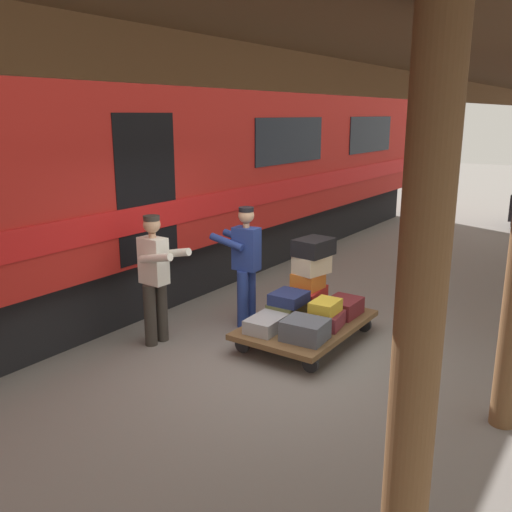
{
  "coord_description": "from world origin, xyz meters",
  "views": [
    {
      "loc": [
        -3.2,
        5.33,
        2.94
      ],
      "look_at": [
        0.73,
        -0.37,
        1.15
      ],
      "focal_mm": 38.8,
      "sensor_mm": 36.0,
      "label": 1
    }
  ],
  "objects_px": {
    "suitcase_olive_duffel": "(289,310)",
    "porter_in_overalls": "(245,262)",
    "suitcase_gray_aluminum": "(267,323)",
    "porter_by_door": "(155,276)",
    "suitcase_red_plastic": "(308,298)",
    "suitcase_burgundy_valise": "(325,319)",
    "suitcase_cream_canvas": "(312,264)",
    "suitcase_orange_carryall": "(308,281)",
    "luggage_cart": "(306,325)",
    "suitcase_black_hardshell": "(314,247)",
    "train_car": "(76,174)",
    "suitcase_slate_roller": "(305,330)",
    "suitcase_yellow_case": "(325,307)",
    "suitcase_navy_fabric": "(289,298)",
    "suitcase_maroon_trunk": "(343,307)"
  },
  "relations": [
    {
      "from": "suitcase_gray_aluminum",
      "to": "suitcase_cream_canvas",
      "type": "relative_size",
      "value": 1.29
    },
    {
      "from": "suitcase_red_plastic",
      "to": "suitcase_olive_duffel",
      "type": "relative_size",
      "value": 1.16
    },
    {
      "from": "luggage_cart",
      "to": "porter_in_overalls",
      "type": "xyz_separation_m",
      "value": [
        1.03,
        -0.05,
        0.69
      ]
    },
    {
      "from": "suitcase_cream_canvas",
      "to": "porter_by_door",
      "type": "xyz_separation_m",
      "value": [
        1.34,
        1.72,
        0.03
      ]
    },
    {
      "from": "suitcase_olive_duffel",
      "to": "suitcase_yellow_case",
      "type": "bearing_deg",
      "value": 178.65
    },
    {
      "from": "train_car",
      "to": "suitcase_navy_fabric",
      "type": "relative_size",
      "value": 47.4
    },
    {
      "from": "suitcase_maroon_trunk",
      "to": "suitcase_black_hardshell",
      "type": "height_order",
      "value": "suitcase_black_hardshell"
    },
    {
      "from": "suitcase_red_plastic",
      "to": "suitcase_olive_duffel",
      "type": "bearing_deg",
      "value": 90.0
    },
    {
      "from": "train_car",
      "to": "suitcase_orange_carryall",
      "type": "xyz_separation_m",
      "value": [
        -3.35,
        -1.21,
        -1.4
      ]
    },
    {
      "from": "suitcase_slate_roller",
      "to": "suitcase_gray_aluminum",
      "type": "bearing_deg",
      "value": 0.0
    },
    {
      "from": "suitcase_slate_roller",
      "to": "suitcase_yellow_case",
      "type": "distance_m",
      "value": 0.53
    },
    {
      "from": "suitcase_orange_carryall",
      "to": "suitcase_black_hardshell",
      "type": "xyz_separation_m",
      "value": [
        -0.04,
        -0.07,
        0.48
      ]
    },
    {
      "from": "suitcase_olive_duffel",
      "to": "suitcase_gray_aluminum",
      "type": "bearing_deg",
      "value": 90.0
    },
    {
      "from": "suitcase_orange_carryall",
      "to": "train_car",
      "type": "bearing_deg",
      "value": 19.87
    },
    {
      "from": "suitcase_orange_carryall",
      "to": "suitcase_black_hardshell",
      "type": "bearing_deg",
      "value": -121.03
    },
    {
      "from": "suitcase_cream_canvas",
      "to": "suitcase_slate_roller",
      "type": "bearing_deg",
      "value": 115.85
    },
    {
      "from": "suitcase_gray_aluminum",
      "to": "porter_in_overalls",
      "type": "distance_m",
      "value": 1.1
    },
    {
      "from": "suitcase_cream_canvas",
      "to": "suitcase_olive_duffel",
      "type": "bearing_deg",
      "value": 87.95
    },
    {
      "from": "train_car",
      "to": "suitcase_burgundy_valise",
      "type": "bearing_deg",
      "value": -170.28
    },
    {
      "from": "train_car",
      "to": "suitcase_black_hardshell",
      "type": "distance_m",
      "value": 3.74
    },
    {
      "from": "suitcase_orange_carryall",
      "to": "porter_by_door",
      "type": "bearing_deg",
      "value": 52.36
    },
    {
      "from": "suitcase_slate_roller",
      "to": "suitcase_cream_canvas",
      "type": "bearing_deg",
      "value": -64.15
    },
    {
      "from": "suitcase_olive_duffel",
      "to": "suitcase_orange_carryall",
      "type": "height_order",
      "value": "suitcase_orange_carryall"
    },
    {
      "from": "suitcase_cream_canvas",
      "to": "suitcase_navy_fabric",
      "type": "bearing_deg",
      "value": 90.17
    },
    {
      "from": "suitcase_slate_roller",
      "to": "luggage_cart",
      "type": "bearing_deg",
      "value": -62.2
    },
    {
      "from": "suitcase_slate_roller",
      "to": "suitcase_navy_fabric",
      "type": "xyz_separation_m",
      "value": [
        0.53,
        -0.49,
        0.17
      ]
    },
    {
      "from": "suitcase_black_hardshell",
      "to": "porter_in_overalls",
      "type": "relative_size",
      "value": 0.31
    },
    {
      "from": "luggage_cart",
      "to": "suitcase_red_plastic",
      "type": "distance_m",
      "value": 0.62
    },
    {
      "from": "suitcase_olive_duffel",
      "to": "suitcase_slate_roller",
      "type": "bearing_deg",
      "value": 136.52
    },
    {
      "from": "suitcase_gray_aluminum",
      "to": "suitcase_orange_carryall",
      "type": "relative_size",
      "value": 1.51
    },
    {
      "from": "porter_by_door",
      "to": "suitcase_burgundy_valise",
      "type": "bearing_deg",
      "value": -148.48
    },
    {
      "from": "suitcase_olive_duffel",
      "to": "porter_in_overalls",
      "type": "height_order",
      "value": "porter_in_overalls"
    },
    {
      "from": "suitcase_gray_aluminum",
      "to": "suitcase_burgundy_valise",
      "type": "bearing_deg",
      "value": -136.52
    },
    {
      "from": "suitcase_maroon_trunk",
      "to": "suitcase_orange_carryall",
      "type": "relative_size",
      "value": 1.3
    },
    {
      "from": "suitcase_olive_duffel",
      "to": "suitcase_gray_aluminum",
      "type": "xyz_separation_m",
      "value": [
        0.0,
        0.52,
        -0.02
      ]
    },
    {
      "from": "train_car",
      "to": "suitcase_black_hardshell",
      "type": "relative_size",
      "value": 39.99
    },
    {
      "from": "suitcase_gray_aluminum",
      "to": "suitcase_navy_fabric",
      "type": "xyz_separation_m",
      "value": [
        -0.02,
        -0.49,
        0.2
      ]
    },
    {
      "from": "train_car",
      "to": "suitcase_maroon_trunk",
      "type": "distance_m",
      "value": 4.42
    },
    {
      "from": "suitcase_orange_carryall",
      "to": "suitcase_navy_fabric",
      "type": "relative_size",
      "value": 0.86
    },
    {
      "from": "suitcase_black_hardshell",
      "to": "train_car",
      "type": "bearing_deg",
      "value": 20.66
    },
    {
      "from": "suitcase_cream_canvas",
      "to": "porter_by_door",
      "type": "relative_size",
      "value": 0.27
    },
    {
      "from": "suitcase_olive_duffel",
      "to": "suitcase_black_hardshell",
      "type": "xyz_separation_m",
      "value": [
        -0.03,
        -0.61,
        0.75
      ]
    },
    {
      "from": "suitcase_yellow_case",
      "to": "suitcase_red_plastic",
      "type": "bearing_deg",
      "value": -43.98
    },
    {
      "from": "suitcase_navy_fabric",
      "to": "suitcase_olive_duffel",
      "type": "bearing_deg",
      "value": -55.12
    },
    {
      "from": "suitcase_yellow_case",
      "to": "suitcase_slate_roller",
      "type": "bearing_deg",
      "value": 89.55
    },
    {
      "from": "suitcase_gray_aluminum",
      "to": "porter_by_door",
      "type": "bearing_deg",
      "value": 25.3
    },
    {
      "from": "suitcase_olive_duffel",
      "to": "suitcase_black_hardshell",
      "type": "bearing_deg",
      "value": -92.4
    },
    {
      "from": "suitcase_gray_aluminum",
      "to": "suitcase_navy_fabric",
      "type": "height_order",
      "value": "suitcase_navy_fabric"
    },
    {
      "from": "suitcase_red_plastic",
      "to": "suitcase_slate_roller",
      "type": "distance_m",
      "value": 1.18
    },
    {
      "from": "suitcase_red_plastic",
      "to": "suitcase_burgundy_valise",
      "type": "relative_size",
      "value": 1.42
    }
  ]
}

